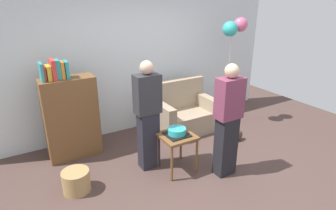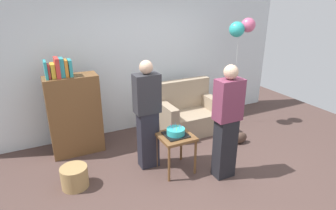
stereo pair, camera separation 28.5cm
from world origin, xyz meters
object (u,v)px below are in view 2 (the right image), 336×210
Objects in this scene: wicker_basket at (75,177)px; balloon_bunch at (242,27)px; side_table at (176,141)px; person_holding_cake at (227,123)px; birthday_cake at (176,132)px; handbag at (240,138)px; bookshelf at (74,113)px; person_blowing_candles at (147,115)px; couch at (187,114)px.

wicker_basket is 3.71m from balloon_bunch.
person_holding_cake reaches higher than side_table.
birthday_cake is 0.73m from person_holding_cake.
wicker_basket is (-1.41, 0.25, -0.34)m from side_table.
birthday_cake reaches higher than handbag.
person_holding_cake is 0.79× the size of balloon_bunch.
person_holding_cake is at bearing -18.84° from wicker_basket.
bookshelf reaches higher than side_table.
balloon_bunch reaches higher than side_table.
side_table is 2.46m from balloon_bunch.
balloon_bunch is at bearing 0.19° from person_blowing_candles.
couch is 0.67× the size of person_blowing_candles.
balloon_bunch is at bearing -9.93° from couch.
couch is at bearing 124.51° from handbag.
birthday_cake is at bearing -10.20° from person_holding_cake.
balloon_bunch reaches higher than person_holding_cake.
wicker_basket is 0.17× the size of balloon_bunch.
handbag is (0.85, 0.64, -0.73)m from person_holding_cake.
couch reaches higher than birthday_cake.
balloon_bunch is (0.40, 0.68, 1.81)m from handbag.
person_holding_cake reaches higher than wicker_basket.
person_blowing_candles reaches higher than couch.
couch is 1.37m from birthday_cake.
birthday_cake is 0.47m from person_blowing_candles.
balloon_bunch is (1.80, 0.90, 1.42)m from side_table.
person_holding_cake reaches higher than birthday_cake.
person_blowing_candles is 1.12m from person_holding_cake.
side_table is (-0.82, -1.07, 0.15)m from couch.
couch is at bearing 170.07° from balloon_bunch.
bookshelf is 0.77× the size of balloon_bunch.
person_blowing_candles is at bearing -45.29° from bookshelf.
bookshelf is 0.98× the size of person_holding_cake.
birthday_cake is at bearing -127.32° from couch.
birthday_cake is 0.20× the size of person_holding_cake.
birthday_cake is 1.14× the size of handbag.
person_blowing_candles is at bearing 2.49° from wicker_basket.
wicker_basket is (-1.10, -0.05, -0.68)m from person_blowing_candles.
wicker_basket is (-2.22, -0.82, -0.19)m from couch.
person_holding_cake is at bearing -37.46° from birthday_cake.
birthday_cake is (-0.00, 0.00, 0.14)m from side_table.
couch is 0.69× the size of bookshelf.
birthday_cake is at bearing -44.84° from bookshelf.
person_blowing_candles is 1.30m from wicker_basket.
person_holding_cake is at bearing -55.60° from person_blowing_candles.
person_holding_cake is 1.29m from handbag.
balloon_bunch is (1.80, 0.90, 1.28)m from birthday_cake.
person_blowing_candles is 2.44m from balloon_bunch.
handbag is 1.97m from balloon_bunch.
balloon_bunch reaches higher than person_blowing_candles.
person_holding_cake is at bearing -42.69° from bookshelf.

